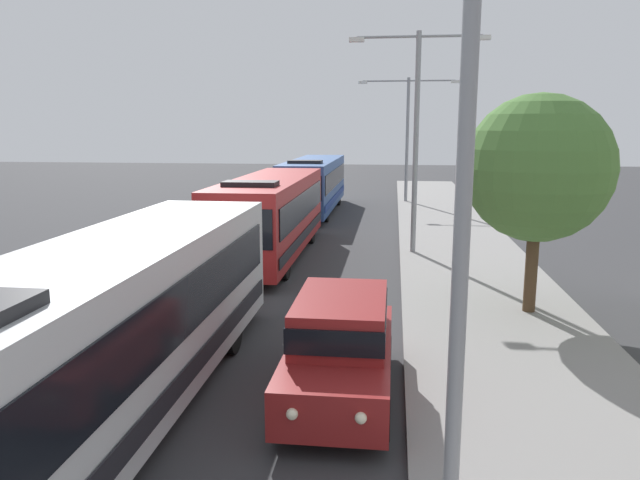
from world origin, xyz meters
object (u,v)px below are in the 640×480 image
(bus_second_in_line, at_px, (271,214))
(streetlamp_far, at_px, (408,125))
(streetlamp_near, at_px, (469,72))
(roadside_tree, at_px, (538,169))
(bus_middle, at_px, (314,183))
(streetlamp_mid, at_px, (417,121))
(white_suv, at_px, (341,343))
(bus_lead, at_px, (112,326))

(bus_second_in_line, relative_size, streetlamp_far, 1.38)
(streetlamp_near, xyz_separation_m, roadside_tree, (2.83, 8.83, -1.65))
(roadside_tree, bearing_deg, streetlamp_far, 96.85)
(bus_second_in_line, bearing_deg, bus_middle, 90.00)
(streetlamp_near, bearing_deg, streetlamp_mid, 90.00)
(white_suv, distance_m, roadside_tree, 7.58)
(white_suv, height_order, roadside_tree, roadside_tree)
(streetlamp_near, bearing_deg, white_suv, 116.12)
(roadside_tree, bearing_deg, bus_middle, 113.61)
(bus_middle, distance_m, white_suv, 24.47)
(white_suv, relative_size, streetlamp_mid, 0.57)
(roadside_tree, bearing_deg, streetlamp_near, -107.75)
(white_suv, height_order, streetlamp_near, streetlamp_near)
(bus_lead, xyz_separation_m, streetlamp_near, (5.40, -2.05, 3.86))
(white_suv, bearing_deg, bus_middle, 98.69)
(bus_second_in_line, xyz_separation_m, streetlamp_mid, (5.40, 1.00, 3.45))
(streetlamp_far, distance_m, roadside_tree, 23.74)
(bus_lead, bearing_deg, streetlamp_far, 79.91)
(bus_lead, bearing_deg, streetlamp_mid, 69.10)
(white_suv, bearing_deg, roadside_tree, 49.84)
(streetlamp_far, bearing_deg, bus_second_in_line, -107.44)
(white_suv, relative_size, streetlamp_far, 0.60)
(bus_lead, bearing_deg, roadside_tree, 39.51)
(streetlamp_near, height_order, roadside_tree, streetlamp_near)
(streetlamp_far, xyz_separation_m, roadside_tree, (2.83, -23.54, -1.09))
(bus_lead, height_order, roadside_tree, roadside_tree)
(bus_lead, xyz_separation_m, streetlamp_mid, (5.40, 14.14, 3.45))
(streetlamp_near, bearing_deg, streetlamp_far, 90.00)
(bus_second_in_line, distance_m, streetlamp_mid, 6.48)
(white_suv, xyz_separation_m, streetlamp_mid, (1.70, 12.72, 4.11))
(bus_lead, bearing_deg, bus_second_in_line, 90.00)
(bus_second_in_line, height_order, roadside_tree, roadside_tree)
(white_suv, distance_m, streetlamp_mid, 13.47)
(white_suv, relative_size, roadside_tree, 0.84)
(bus_second_in_line, height_order, streetlamp_far, streetlamp_far)
(bus_middle, height_order, streetlamp_near, streetlamp_near)
(bus_lead, distance_m, streetlamp_near, 6.94)
(bus_second_in_line, height_order, bus_middle, same)
(streetlamp_near, height_order, streetlamp_far, streetlamp_near)
(white_suv, distance_m, streetlamp_far, 29.23)
(bus_lead, xyz_separation_m, bus_middle, (-0.00, 25.60, -0.00))
(bus_middle, height_order, white_suv, bus_middle)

